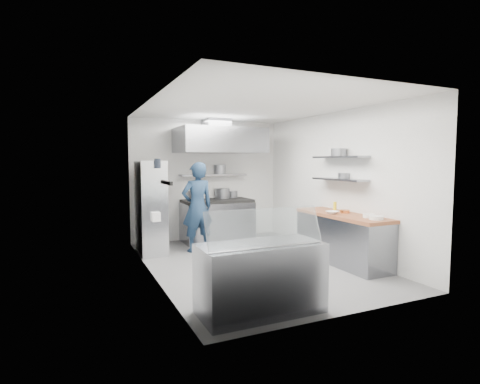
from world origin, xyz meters
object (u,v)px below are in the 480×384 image
wire_rack (151,207)px  display_case (260,278)px  gas_range (217,221)px  chef (197,207)px

wire_rack → display_case: size_ratio=1.23×
gas_range → display_case: bearing=-103.8°
chef → wire_rack: 0.92m
chef → display_case: chef is taller
wire_rack → display_case: bearing=-79.9°
gas_range → chef: chef is taller
display_case → chef: bearing=85.3°
chef → wire_rack: size_ratio=0.99×
wire_rack → display_case: (0.63, -3.53, -0.50)m
gas_range → wire_rack: (-1.63, -0.57, 0.48)m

